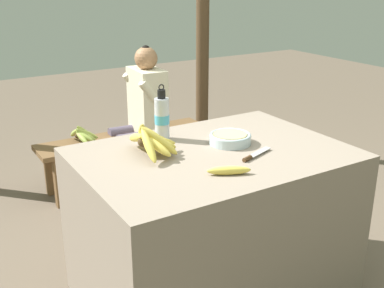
# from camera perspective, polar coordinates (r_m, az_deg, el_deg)

# --- Properties ---
(market_counter) EXTENTS (1.25, 0.89, 0.79)m
(market_counter) POSITION_cam_1_polar(r_m,az_deg,el_deg) (2.43, 2.40, -9.63)
(market_counter) COLOR gray
(market_counter) RESTS_ON ground_plane
(banana_bunch_ripe) EXTENTS (0.21, 0.34, 0.17)m
(banana_bunch_ripe) POSITION_cam_1_polar(r_m,az_deg,el_deg) (2.21, -4.95, 0.53)
(banana_bunch_ripe) COLOR #4C381E
(banana_bunch_ripe) RESTS_ON market_counter
(serving_bowl) EXTENTS (0.21, 0.21, 0.05)m
(serving_bowl) POSITION_cam_1_polar(r_m,az_deg,el_deg) (2.37, 4.54, 0.73)
(serving_bowl) COLOR silver
(serving_bowl) RESTS_ON market_counter
(water_bottle) EXTENTS (0.07, 0.07, 0.28)m
(water_bottle) POSITION_cam_1_polar(r_m,az_deg,el_deg) (2.40, -3.58, 3.12)
(water_bottle) COLOR silver
(water_bottle) RESTS_ON market_counter
(loose_banana_front) EXTENTS (0.18, 0.12, 0.04)m
(loose_banana_front) POSITION_cam_1_polar(r_m,az_deg,el_deg) (2.01, 4.40, -3.15)
(loose_banana_front) COLOR #E0C64C
(loose_banana_front) RESTS_ON market_counter
(knife) EXTENTS (0.21, 0.09, 0.02)m
(knife) POSITION_cam_1_polar(r_m,az_deg,el_deg) (2.21, 7.22, -1.38)
(knife) COLOR #BCBCC1
(knife) RESTS_ON market_counter
(wooden_bench) EXTENTS (1.34, 0.32, 0.40)m
(wooden_bench) POSITION_cam_1_polar(r_m,az_deg,el_deg) (3.74, -7.87, -0.00)
(wooden_bench) COLOR brown
(wooden_bench) RESTS_ON ground_plane
(seated_vendor) EXTENTS (0.41, 0.40, 1.08)m
(seated_vendor) POSITION_cam_1_polar(r_m,az_deg,el_deg) (3.69, -5.93, 4.34)
(seated_vendor) COLOR #564C60
(seated_vendor) RESTS_ON ground_plane
(banana_bunch_green) EXTENTS (0.19, 0.30, 0.15)m
(banana_bunch_green) POSITION_cam_1_polar(r_m,az_deg,el_deg) (3.59, -12.83, 1.12)
(banana_bunch_green) COLOR #4C381E
(banana_bunch_green) RESTS_ON wooden_bench
(support_post_far) EXTENTS (0.12, 0.12, 2.35)m
(support_post_far) POSITION_cam_1_polar(r_m,az_deg,el_deg) (4.36, 1.27, 14.39)
(support_post_far) COLOR #4C3823
(support_post_far) RESTS_ON ground_plane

